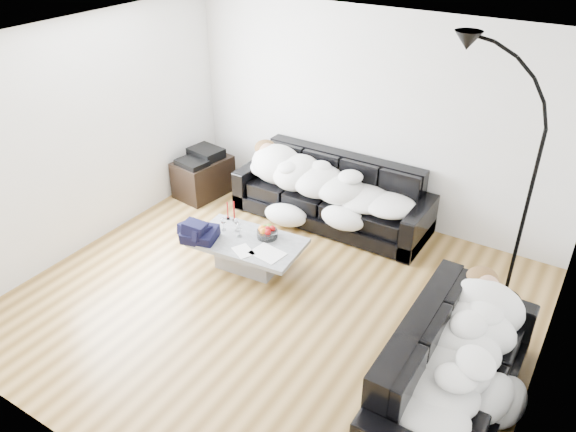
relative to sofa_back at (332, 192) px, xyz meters
The scene contains 24 objects.
ground 1.86m from the sofa_back, 80.97° to the right, with size 5.00×5.00×0.00m, color brown.
wall_back 1.04m from the sofa_back, 58.25° to the left, with size 5.00×0.02×2.60m, color silver.
wall_left 2.98m from the sofa_back, 141.06° to the right, with size 0.02×4.50×2.60m, color silver.
wall_right 3.43m from the sofa_back, 32.74° to the right, with size 0.02×4.50×2.60m, color silver.
ceiling 2.84m from the sofa_back, 80.97° to the right, with size 5.00×5.00×0.00m, color white.
sofa_back is the anchor object (origin of this frame).
sofa_right 3.09m from the sofa_back, 43.33° to the right, with size 2.03×0.87×0.82m, color black.
sleeper_back 0.23m from the sofa_back, 90.00° to the right, with size 2.12×0.73×0.42m, color white, non-canonical shape.
sleeper_right 3.10m from the sofa_back, 43.33° to the right, with size 1.74×0.73×0.43m, color white, non-canonical shape.
teal_cushion 2.67m from the sofa_back, 34.30° to the right, with size 0.36×0.30×0.20m, color #0C5950.
coffee_table 1.44m from the sofa_back, 102.13° to the right, with size 1.21×0.71×0.35m, color #939699.
fruit_bowl 1.23m from the sofa_back, 97.24° to the right, with size 0.23×0.23×0.14m, color white.
wine_glass_a 1.39m from the sofa_back, 112.01° to the right, with size 0.07×0.07×0.16m, color white.
wine_glass_b 1.51m from the sofa_back, 115.89° to the right, with size 0.07×0.07×0.16m, color white.
wine_glass_c 1.44m from the sofa_back, 107.32° to the right, with size 0.07×0.07×0.17m, color white.
candle_left 1.38m from the sofa_back, 123.78° to the right, with size 0.04×0.04×0.22m, color maroon.
candle_right 1.33m from the sofa_back, 120.44° to the right, with size 0.05×0.05×0.26m, color maroon.
newspaper_a 1.49m from the sofa_back, 88.94° to the right, with size 0.34×0.26×0.01m, color silver.
newspaper_b 1.61m from the sofa_back, 97.76° to the right, with size 0.25×0.18×0.01m, color silver.
navy_jacket 1.85m from the sofa_back, 115.67° to the right, with size 0.40×0.33×0.20m, color black, non-canonical shape.
shoes 2.97m from the sofa_back, 50.07° to the right, with size 0.46×0.33×0.10m, color #472311, non-canonical shape.
av_cabinet 1.88m from the sofa_back, behind, with size 0.52×0.75×0.52m, color black.
stereo 1.88m from the sofa_back, behind, with size 0.44×0.34×0.13m, color black.
floor_lamp 2.47m from the sofa_back, 11.26° to the right, with size 0.85×0.34×2.33m, color black, non-canonical shape.
Camera 1 is at (2.55, -3.78, 3.74)m, focal length 35.00 mm.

